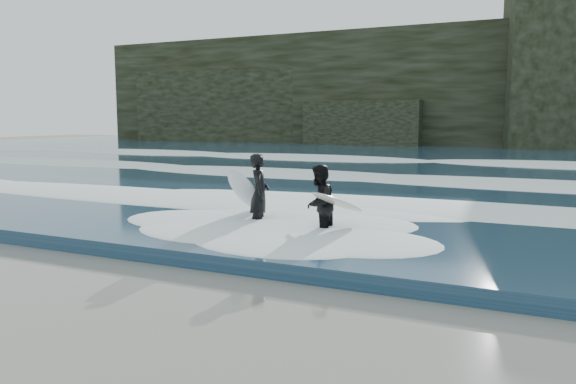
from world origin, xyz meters
name	(u,v)px	position (x,y,z in m)	size (l,w,h in m)	color
sea	(429,159)	(0.00, 29.00, 0.15)	(90.00, 52.00, 0.30)	navy
headland	(470,89)	(0.00, 46.00, 5.00)	(70.00, 9.00, 10.00)	black
foam_near	(285,198)	(0.00, 9.00, 0.40)	(60.00, 3.20, 0.20)	white
foam_mid	(362,174)	(0.00, 16.00, 0.42)	(60.00, 4.00, 0.24)	white
foam_far	(414,158)	(0.00, 25.00, 0.45)	(60.00, 4.80, 0.30)	white
surfer_left	(256,193)	(0.59, 6.27, 0.90)	(1.21, 1.93, 1.79)	black
surfer_right	(321,204)	(2.33, 5.84, 0.82)	(1.15, 1.88, 1.63)	black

